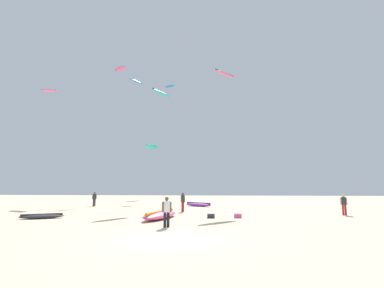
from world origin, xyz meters
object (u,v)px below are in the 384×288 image
person_midground (344,203)px  kite_aloft_6 (136,81)px  kite_grounded_far (42,216)px  gear_bag (238,216)px  person_left (94,198)px  kite_aloft_5 (152,147)px  cooler_box (211,216)px  person_right (183,201)px  kite_aloft_0 (225,74)px  kite_aloft_4 (120,69)px  kite_grounded_near (160,215)px  kite_aloft_3 (170,86)px  kite_grounded_mid (198,204)px  person_foreground (167,209)px  kite_aloft_2 (49,91)px  kite_aloft_1 (161,93)px

person_midground → kite_aloft_6: size_ratio=0.57×
kite_grounded_far → gear_bag: bearing=6.5°
person_left → kite_aloft_5: (2.22, 20.46, 9.11)m
person_left → cooler_box: bearing=-121.4°
person_right → kite_aloft_0: 17.47m
person_midground → kite_aloft_4: kite_aloft_4 is taller
kite_grounded_near → gear_bag: kite_grounded_near is taller
kite_aloft_3 → kite_grounded_mid: bearing=-70.4°
person_foreground → person_left: person_foreground is taller
person_midground → kite_aloft_2: (-34.29, 12.14, 14.98)m
person_foreground → cooler_box: size_ratio=3.15×
person_right → kite_aloft_2: 27.36m
kite_aloft_3 → gear_bag: bearing=-71.4°
kite_aloft_2 → kite_aloft_4: size_ratio=0.77×
person_right → kite_aloft_3: size_ratio=0.76×
person_midground → cooler_box: person_midground is taller
kite_aloft_6 → kite_aloft_3: bearing=54.7°
kite_grounded_far → kite_aloft_2: bearing=123.3°
kite_grounded_far → cooler_box: size_ratio=5.54×
kite_grounded_mid → gear_bag: 12.56m
kite_aloft_3 → kite_aloft_6: bearing=-125.3°
kite_aloft_2 → kite_aloft_6: bearing=42.4°
person_midground → kite_aloft_4: bearing=-127.3°
person_right → kite_aloft_1: (-3.37, 5.69, 12.63)m
kite_aloft_5 → kite_aloft_3: bearing=-11.5°
person_left → kite_grounded_mid: bearing=-78.2°
person_midground → person_right: 13.87m
person_foreground → cooler_box: person_foreground is taller
kite_grounded_mid → gear_bag: kite_grounded_mid is taller
person_left → kite_aloft_4: size_ratio=0.57×
kite_grounded_mid → kite_aloft_1: (-4.43, -1.70, 13.44)m
person_foreground → person_left: 20.05m
person_right → kite_aloft_1: 14.25m
kite_grounded_near → kite_aloft_3: kite_aloft_3 is taller
cooler_box → person_midground: bearing=14.7°
person_left → kite_grounded_near: size_ratio=0.33×
kite_aloft_5 → kite_aloft_6: size_ratio=1.55×
person_midground → kite_aloft_0: kite_aloft_0 is taller
kite_grounded_far → kite_aloft_2: size_ratio=1.37×
person_midground → kite_aloft_1: size_ratio=0.49×
person_left → kite_aloft_2: (-9.16, 3.66, 14.99)m
person_right → kite_aloft_2: (-20.57, 10.10, 14.94)m
kite_grounded_near → kite_grounded_mid: (2.10, 13.07, -0.07)m
gear_bag → kite_aloft_0: 19.98m
person_left → kite_aloft_0: kite_aloft_0 is taller
person_right → cooler_box: (2.70, -4.94, -0.88)m
kite_aloft_0 → kite_grounded_far: bearing=-137.1°
kite_grounded_mid → kite_aloft_2: (-21.63, 2.71, 15.76)m
person_midground → gear_bag: (-8.98, -2.57, -0.84)m
person_midground → kite_grounded_mid: bearing=-124.7°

